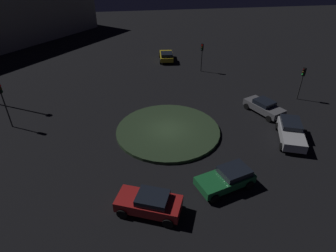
{
  "coord_description": "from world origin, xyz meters",
  "views": [
    {
      "loc": [
        3.27,
        21.85,
        14.71
      ],
      "look_at": [
        0.0,
        0.0,
        0.62
      ],
      "focal_mm": 30.48,
      "sensor_mm": 36.0,
      "label": 1
    }
  ],
  "objects": [
    {
      "name": "car_grey",
      "position": [
        -10.26,
        -2.07,
        0.72
      ],
      "size": [
        3.29,
        4.53,
        1.38
      ],
      "rotation": [
        0.0,
        0.0,
        1.98
      ],
      "color": "slate",
      "rests_on": "ground_plane"
    },
    {
      "name": "car_green",
      "position": [
        -3.1,
        7.6,
        0.74
      ],
      "size": [
        4.47,
        3.1,
        1.38
      ],
      "rotation": [
        0.0,
        0.0,
        0.3
      ],
      "color": "#1E7238",
      "rests_on": "ground_plane"
    },
    {
      "name": "ground_plane",
      "position": [
        0.0,
        0.0,
        0.0
      ],
      "size": [
        116.2,
        116.2,
        0.0
      ],
      "primitive_type": "plane",
      "color": "black"
    },
    {
      "name": "car_yellow",
      "position": [
        -2.6,
        -19.02,
        0.75
      ],
      "size": [
        2.37,
        4.16,
        1.41
      ],
      "rotation": [
        0.0,
        0.0,
        -1.66
      ],
      "color": "gold",
      "rests_on": "ground_plane"
    },
    {
      "name": "traffic_light_southwest",
      "position": [
        -6.68,
        -14.16,
        2.71
      ],
      "size": [
        0.37,
        0.39,
        3.8
      ],
      "rotation": [
        0.0,
        0.0,
        1.13
      ],
      "color": "#2D2D2D",
      "rests_on": "ground_plane"
    },
    {
      "name": "car_silver",
      "position": [
        -10.54,
        2.84,
        0.8
      ],
      "size": [
        3.35,
        4.95,
        1.49
      ],
      "rotation": [
        0.0,
        0.0,
        1.21
      ],
      "color": "silver",
      "rests_on": "ground_plane"
    },
    {
      "name": "traffic_light_west",
      "position": [
        -15.34,
        -4.42,
        2.65
      ],
      "size": [
        0.39,
        0.35,
        3.7
      ],
      "rotation": [
        0.0,
        0.0,
        0.28
      ],
      "color": "#2D2D2D",
      "rests_on": "ground_plane"
    },
    {
      "name": "traffic_light_east",
      "position": [
        14.58,
        -3.05,
        3.15
      ],
      "size": [
        0.38,
        0.34,
        4.44
      ],
      "rotation": [
        0.0,
        0.0,
        2.94
      ],
      "color": "#2D2D2D",
      "rests_on": "ground_plane"
    },
    {
      "name": "car_red",
      "position": [
        2.57,
        9.13,
        0.8
      ],
      "size": [
        4.53,
        3.29,
        1.51
      ],
      "rotation": [
        0.0,
        0.0,
        -0.39
      ],
      "color": "red",
      "rests_on": "ground_plane"
    },
    {
      "name": "roundabout_island",
      "position": [
        0.0,
        0.0,
        0.14
      ],
      "size": [
        9.57,
        9.57,
        0.28
      ],
      "primitive_type": "cylinder",
      "color": "#2D4228",
      "rests_on": "ground_plane"
    }
  ]
}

